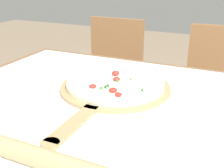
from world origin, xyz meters
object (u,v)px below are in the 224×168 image
pizza (115,83)px  chair_right (216,92)px  rolling_pin (59,164)px  pizza_peel (113,89)px  chair_left (111,76)px

pizza → chair_right: bearing=66.8°
rolling_pin → chair_right: 1.29m
pizza_peel → pizza: bearing=89.9°
rolling_pin → pizza: bearing=99.2°
pizza → rolling_pin: size_ratio=0.75×
pizza_peel → chair_left: bearing=114.8°
chair_right → pizza: bearing=-117.7°
chair_left → chair_right: size_ratio=1.00×
pizza_peel → rolling_pin: (0.08, -0.46, 0.02)m
pizza_peel → rolling_pin: bearing=-80.4°
rolling_pin → chair_right: size_ratio=0.54×
pizza → rolling_pin: (0.08, -0.48, -0.00)m
pizza_peel → chair_left: (-0.36, 0.78, -0.26)m
pizza_peel → chair_right: size_ratio=0.71×
pizza_peel → rolling_pin: rolling_pin is taller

